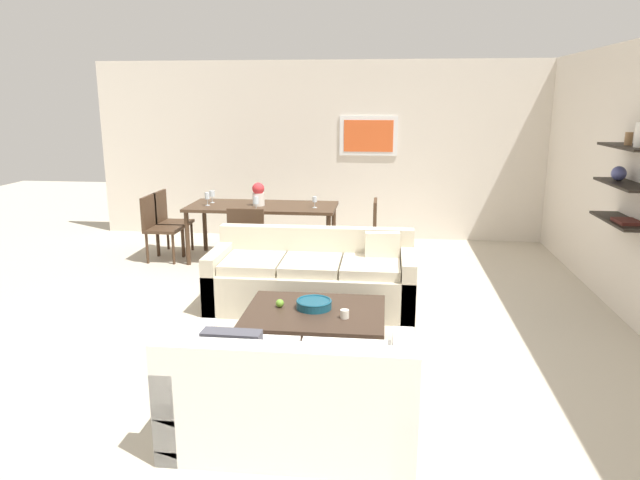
# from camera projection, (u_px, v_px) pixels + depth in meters

# --- Properties ---
(ground_plane) EXTENTS (18.00, 18.00, 0.00)m
(ground_plane) POSITION_uv_depth(u_px,v_px,m) (319.00, 317.00, 5.81)
(ground_plane) COLOR #BCB29E
(back_wall_unit) EXTENTS (8.40, 0.09, 2.70)m
(back_wall_unit) POSITION_uv_depth(u_px,v_px,m) (365.00, 151.00, 8.87)
(back_wall_unit) COLOR silver
(back_wall_unit) RESTS_ON ground
(right_wall_shelf_unit) EXTENTS (0.34, 8.20, 2.70)m
(right_wall_shelf_unit) POSITION_uv_depth(u_px,v_px,m) (630.00, 180.00, 5.74)
(right_wall_shelf_unit) COLOR silver
(right_wall_shelf_unit) RESTS_ON ground
(sofa_beige) EXTENTS (2.11, 0.90, 0.78)m
(sofa_beige) POSITION_uv_depth(u_px,v_px,m) (313.00, 279.00, 6.08)
(sofa_beige) COLOR beige
(sofa_beige) RESTS_ON ground
(loveseat_white) EXTENTS (1.54, 0.90, 0.78)m
(loveseat_white) POSITION_uv_depth(u_px,v_px,m) (292.00, 396.00, 3.69)
(loveseat_white) COLOR white
(loveseat_white) RESTS_ON ground
(coffee_table) EXTENTS (1.18, 0.94, 0.38)m
(coffee_table) POSITION_uv_depth(u_px,v_px,m) (315.00, 332.00, 4.97)
(coffee_table) COLOR #38281E
(coffee_table) RESTS_ON ground
(decorative_bowl) EXTENTS (0.31, 0.31, 0.08)m
(decorative_bowl) POSITION_uv_depth(u_px,v_px,m) (314.00, 304.00, 4.97)
(decorative_bowl) COLOR navy
(decorative_bowl) RESTS_ON coffee_table
(candle_jar) EXTENTS (0.07, 0.07, 0.07)m
(candle_jar) POSITION_uv_depth(u_px,v_px,m) (345.00, 314.00, 4.76)
(candle_jar) COLOR silver
(candle_jar) RESTS_ON coffee_table
(apple_on_coffee_table) EXTENTS (0.07, 0.07, 0.07)m
(apple_on_coffee_table) POSITION_uv_depth(u_px,v_px,m) (280.00, 303.00, 5.00)
(apple_on_coffee_table) COLOR #669E2D
(apple_on_coffee_table) RESTS_ON coffee_table
(dining_table) EXTENTS (1.97, 0.87, 0.75)m
(dining_table) POSITION_uv_depth(u_px,v_px,m) (262.00, 210.00, 7.76)
(dining_table) COLOR #422D1E
(dining_table) RESTS_ON ground
(dining_chair_foot) EXTENTS (0.44, 0.44, 0.88)m
(dining_chair_foot) POSITION_uv_depth(u_px,v_px,m) (248.00, 238.00, 6.99)
(dining_chair_foot) COLOR #422D1E
(dining_chair_foot) RESTS_ON ground
(dining_chair_left_far) EXTENTS (0.44, 0.44, 0.88)m
(dining_chair_left_far) POSITION_uv_depth(u_px,v_px,m) (168.00, 218.00, 8.14)
(dining_chair_left_far) COLOR #422D1E
(dining_chair_left_far) RESTS_ON ground
(dining_chair_left_near) EXTENTS (0.44, 0.44, 0.88)m
(dining_chair_left_near) POSITION_uv_depth(u_px,v_px,m) (158.00, 224.00, 7.76)
(dining_chair_left_near) COLOR #422D1E
(dining_chair_left_near) RESTS_ON ground
(dining_chair_right_near) EXTENTS (0.44, 0.44, 0.88)m
(dining_chair_right_near) POSITION_uv_depth(u_px,v_px,m) (366.00, 229.00, 7.46)
(dining_chair_right_near) COLOR #422D1E
(dining_chair_right_near) RESTS_ON ground
(wine_glass_foot) EXTENTS (0.07, 0.07, 0.18)m
(wine_glass_foot) POSITION_uv_depth(u_px,v_px,m) (256.00, 200.00, 7.35)
(wine_glass_foot) COLOR silver
(wine_glass_foot) RESTS_ON dining_table
(wine_glass_right_near) EXTENTS (0.06, 0.06, 0.15)m
(wine_glass_right_near) POSITION_uv_depth(u_px,v_px,m) (315.00, 200.00, 7.54)
(wine_glass_right_near) COLOR silver
(wine_glass_right_near) RESTS_ON dining_table
(wine_glass_left_far) EXTENTS (0.07, 0.07, 0.16)m
(wine_glass_left_far) POSITION_uv_depth(u_px,v_px,m) (212.00, 194.00, 7.90)
(wine_glass_left_far) COLOR silver
(wine_glass_left_far) RESTS_ON dining_table
(wine_glass_left_near) EXTENTS (0.06, 0.06, 0.17)m
(wine_glass_left_near) POSITION_uv_depth(u_px,v_px,m) (207.00, 196.00, 7.69)
(wine_glass_left_near) COLOR silver
(wine_glass_left_near) RESTS_ON dining_table
(centerpiece_vase) EXTENTS (0.16, 0.16, 0.31)m
(centerpiece_vase) POSITION_uv_depth(u_px,v_px,m) (258.00, 194.00, 7.68)
(centerpiece_vase) COLOR silver
(centerpiece_vase) RESTS_ON dining_table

